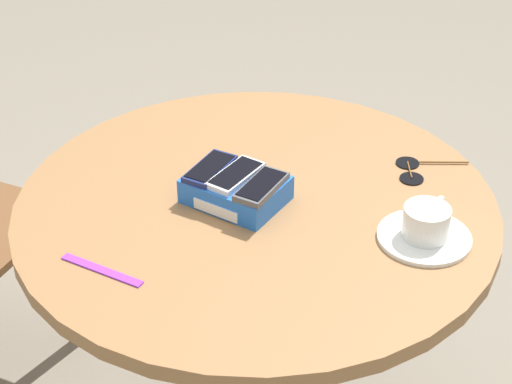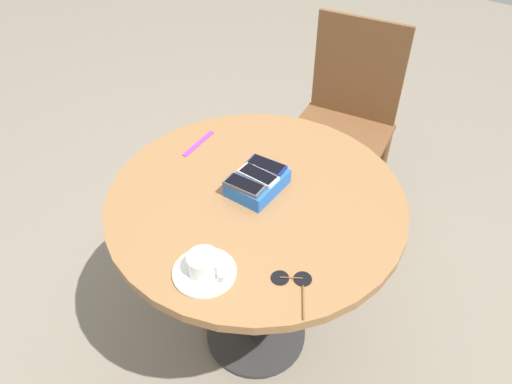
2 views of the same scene
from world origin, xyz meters
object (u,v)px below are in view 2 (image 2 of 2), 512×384
(phone_box, at_px, (257,183))
(chair_near_window, at_px, (343,123))
(coffee_cup, at_px, (204,264))
(lanyard_strap, at_px, (199,143))
(saucer, at_px, (205,272))
(round_table, at_px, (256,226))
(phone_white, at_px, (258,175))
(phone_gray, at_px, (244,185))
(phone_navy, at_px, (266,165))
(sunglasses, at_px, (293,281))

(phone_box, height_order, chair_near_window, chair_near_window)
(coffee_cup, relative_size, lanyard_strap, 0.71)
(saucer, distance_m, chair_near_window, 1.21)
(round_table, height_order, lanyard_strap, lanyard_strap)
(lanyard_strap, bearing_deg, round_table, 70.53)
(phone_white, height_order, phone_gray, same)
(round_table, height_order, phone_navy, phone_navy)
(phone_navy, relative_size, chair_near_window, 0.13)
(phone_box, distance_m, phone_white, 0.03)
(phone_gray, xyz_separation_m, chair_near_window, (-0.89, -0.09, -0.32))
(phone_white, bearing_deg, saucer, 11.22)
(phone_gray, relative_size, sunglasses, 0.88)
(round_table, distance_m, saucer, 0.34)
(phone_box, relative_size, coffee_cup, 1.56)
(phone_box, xyz_separation_m, phone_white, (-0.00, 0.00, 0.03))
(phone_navy, distance_m, chair_near_window, 0.84)
(sunglasses, bearing_deg, chair_near_window, -161.12)
(phone_box, xyz_separation_m, phone_gray, (0.06, -0.01, 0.03))
(phone_box, distance_m, chair_near_window, 0.88)
(phone_white, height_order, saucer, phone_white)
(round_table, distance_m, phone_navy, 0.20)
(phone_navy, bearing_deg, phone_white, 5.71)
(phone_gray, xyz_separation_m, lanyard_strap, (-0.13, -0.28, -0.05))
(phone_box, distance_m, saucer, 0.35)
(phone_white, bearing_deg, phone_gray, -7.59)
(saucer, distance_m, coffee_cup, 0.03)
(phone_navy, relative_size, phone_white, 0.97)
(round_table, xyz_separation_m, chair_near_window, (-0.86, -0.11, -0.14))
(lanyard_strap, distance_m, sunglasses, 0.64)
(saucer, bearing_deg, sunglasses, 117.65)
(phone_navy, height_order, phone_gray, phone_gray)
(round_table, distance_m, phone_gray, 0.18)
(phone_box, distance_m, sunglasses, 0.36)
(round_table, bearing_deg, phone_navy, -166.48)
(phone_gray, bearing_deg, phone_white, 172.41)
(chair_near_window, bearing_deg, phone_white, 6.81)
(phone_box, bearing_deg, lanyard_strap, -104.66)
(coffee_cup, relative_size, chair_near_window, 0.12)
(phone_box, height_order, phone_navy, phone_navy)
(phone_white, bearing_deg, sunglasses, 48.05)
(round_table, height_order, coffee_cup, coffee_cup)
(phone_white, relative_size, lanyard_strap, 0.77)
(saucer, bearing_deg, lanyard_strap, -139.26)
(phone_white, height_order, coffee_cup, coffee_cup)
(saucer, relative_size, lanyard_strap, 1.04)
(phone_box, bearing_deg, coffee_cup, 11.98)
(phone_box, relative_size, phone_white, 1.43)
(sunglasses, height_order, chair_near_window, chair_near_window)
(round_table, xyz_separation_m, phone_box, (-0.03, -0.02, 0.15))
(chair_near_window, bearing_deg, phone_gray, 5.85)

